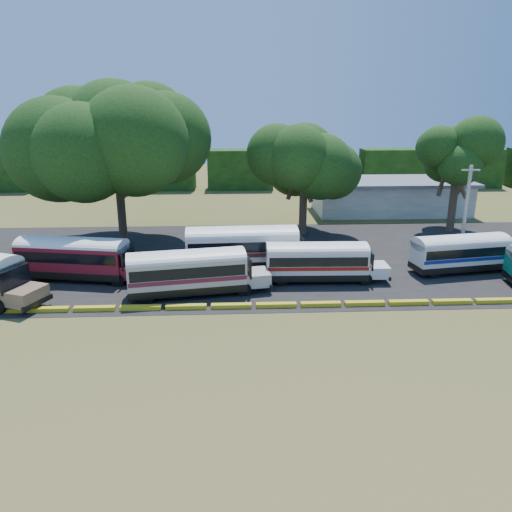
{
  "coord_description": "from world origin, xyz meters",
  "views": [
    {
      "loc": [
        -1.36,
        -29.75,
        13.27
      ],
      "look_at": [
        0.39,
        6.0,
        2.05
      ],
      "focal_mm": 35.0,
      "sensor_mm": 36.0,
      "label": 1
    }
  ],
  "objects_px": {
    "bus_red": "(76,256)",
    "bus_white_red": "(319,260)",
    "bus_cream_west": "(190,270)",
    "tree_west": "(115,133)"
  },
  "relations": [
    {
      "from": "bus_cream_west",
      "to": "bus_white_red",
      "type": "xyz_separation_m",
      "value": [
        9.55,
        2.34,
        -0.13
      ]
    },
    {
      "from": "bus_red",
      "to": "bus_cream_west",
      "type": "xyz_separation_m",
      "value": [
        8.96,
        -3.66,
        -0.05
      ]
    },
    {
      "from": "bus_red",
      "to": "bus_white_red",
      "type": "height_order",
      "value": "bus_red"
    },
    {
      "from": "bus_red",
      "to": "bus_white_red",
      "type": "xyz_separation_m",
      "value": [
        18.52,
        -1.32,
        -0.18
      ]
    },
    {
      "from": "bus_white_red",
      "to": "tree_west",
      "type": "xyz_separation_m",
      "value": [
        -17.18,
        12.01,
        8.62
      ]
    },
    {
      "from": "bus_red",
      "to": "bus_cream_west",
      "type": "bearing_deg",
      "value": -11.41
    },
    {
      "from": "bus_red",
      "to": "bus_cream_west",
      "type": "relative_size",
      "value": 1.01
    },
    {
      "from": "tree_west",
      "to": "bus_cream_west",
      "type": "bearing_deg",
      "value": -62.0
    },
    {
      "from": "bus_red",
      "to": "bus_white_red",
      "type": "distance_m",
      "value": 18.56
    },
    {
      "from": "bus_red",
      "to": "tree_west",
      "type": "bearing_deg",
      "value": 93.67
    }
  ]
}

